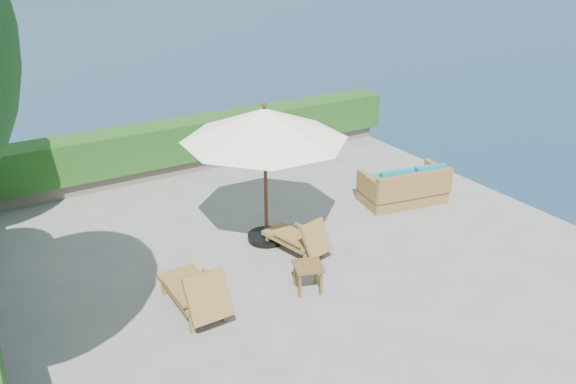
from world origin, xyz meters
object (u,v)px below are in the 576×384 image
lounge_right (299,238)px  side_table (308,269)px  wicker_loveseat (405,188)px  patio_umbrella (265,126)px  lounge_left (196,292)px

lounge_right → side_table: bearing=-128.7°
lounge_right → wicker_loveseat: size_ratio=0.72×
patio_umbrella → wicker_loveseat: patio_umbrella is taller
wicker_loveseat → patio_umbrella: bearing=-171.2°
patio_umbrella → side_table: size_ratio=7.00×
patio_umbrella → wicker_loveseat: size_ratio=2.04×
lounge_left → wicker_loveseat: 6.04m
side_table → wicker_loveseat: (3.92, 1.90, -0.05)m
patio_umbrella → lounge_left: bearing=-144.3°
lounge_left → lounge_right: (2.47, 0.76, -0.06)m
patio_umbrella → wicker_loveseat: (3.66, -0.07, -2.08)m
wicker_loveseat → side_table: bearing=-144.2°
patio_umbrella → lounge_right: patio_umbrella is taller
patio_umbrella → lounge_left: patio_umbrella is taller
patio_umbrella → lounge_right: (0.29, -0.81, -2.11)m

